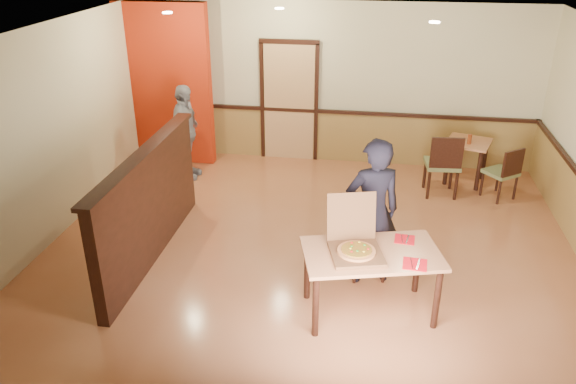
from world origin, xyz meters
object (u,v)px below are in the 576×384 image
at_px(side_chair_right, 504,171).
at_px(condiment, 470,139).
at_px(side_chair_left, 443,163).
at_px(pizza_box, 355,247).
at_px(diner_chair, 367,239).
at_px(side_table, 467,151).
at_px(main_table, 371,261).
at_px(passerby, 185,133).
at_px(diner, 372,212).

relative_size(side_chair_right, condiment, 5.37).
xyz_separation_m(side_chair_left, pizza_box, (-1.21, -3.23, 0.28)).
distance_m(diner_chair, side_table, 3.39).
height_order(main_table, side_chair_right, side_chair_right).
xyz_separation_m(main_table, side_chair_right, (1.97, 3.22, -0.19)).
bearing_deg(condiment, pizza_box, -113.70).
bearing_deg(diner_chair, pizza_box, -109.24).
bearing_deg(passerby, side_table, -79.21).
relative_size(diner, pizza_box, 2.43).
bearing_deg(side_table, main_table, -111.15).
bearing_deg(diner, main_table, 72.33).
relative_size(main_table, passerby, 1.00).
distance_m(side_table, passerby, 4.67).
xyz_separation_m(diner_chair, condiment, (1.52, 2.89, 0.34)).
xyz_separation_m(passerby, condiment, (4.62, 0.43, -0.00)).
xyz_separation_m(passerby, pizza_box, (2.98, -3.31, 0.04)).
relative_size(passerby, pizza_box, 2.15).
xyz_separation_m(main_table, pizza_box, (-0.18, -0.04, 0.18)).
bearing_deg(condiment, diner_chair, -117.70).
bearing_deg(side_chair_left, diner, 62.65).
distance_m(side_chair_left, pizza_box, 3.47).
bearing_deg(diner_chair, side_chair_right, 39.04).
xyz_separation_m(main_table, diner, (-0.02, 0.67, 0.24)).
bearing_deg(side_table, diner_chair, -116.94).
distance_m(main_table, diner_chair, 0.83).
relative_size(side_chair_right, passerby, 0.54).
xyz_separation_m(side_chair_left, side_table, (0.44, 0.63, -0.02)).
bearing_deg(side_chair_right, diner, 14.39).
xyz_separation_m(diner_chair, passerby, (-3.10, 2.46, 0.34)).
bearing_deg(side_table, pizza_box, -113.20).
xyz_separation_m(side_chair_right, condiment, (-0.50, 0.47, 0.33)).
bearing_deg(condiment, side_table, 83.05).
distance_m(side_chair_right, diner, 3.27).
distance_m(side_chair_left, diner, 2.76).
distance_m(diner_chair, passerby, 3.97).
xyz_separation_m(diner, pizza_box, (-0.15, -0.70, -0.06)).
xyz_separation_m(main_table, passerby, (-3.15, 3.27, 0.14)).
distance_m(main_table, diner, 0.71).
bearing_deg(main_table, condiment, 53.52).
bearing_deg(passerby, diner, -125.74).
distance_m(diner, condiment, 3.38).
height_order(diner_chair, side_chair_right, side_chair_right).
height_order(main_table, side_table, main_table).
bearing_deg(passerby, pizza_box, -134.02).
bearing_deg(condiment, diner, -116.11).
distance_m(main_table, condiment, 3.98).
height_order(main_table, condiment, condiment).
relative_size(side_chair_right, diner, 0.48).
height_order(diner_chair, side_chair_left, side_chair_left).
xyz_separation_m(side_chair_left, condiment, (0.43, 0.50, 0.24)).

